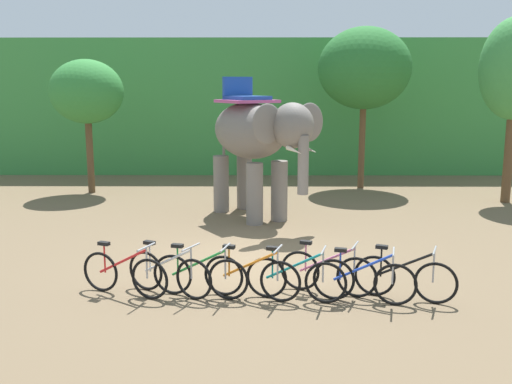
# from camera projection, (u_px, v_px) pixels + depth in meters

# --- Properties ---
(ground_plane) EXTENTS (80.00, 80.00, 0.00)m
(ground_plane) POSITION_uv_depth(u_px,v_px,m) (250.00, 265.00, 11.48)
(ground_plane) COLOR brown
(foliage_hedge) EXTENTS (36.00, 6.00, 5.36)m
(foliage_hedge) POSITION_uv_depth(u_px,v_px,m) (255.00, 105.00, 25.37)
(foliage_hedge) COLOR #3D8E42
(foliage_hedge) RESTS_ON ground
(tree_center_left) EXTENTS (2.38, 2.38, 4.39)m
(tree_center_left) POSITION_uv_depth(u_px,v_px,m) (87.00, 92.00, 18.61)
(tree_center_left) COLOR brown
(tree_center_left) RESTS_ON ground
(tree_right) EXTENTS (3.15, 3.15, 5.51)m
(tree_right) POSITION_uv_depth(u_px,v_px,m) (364.00, 69.00, 19.37)
(tree_right) COLOR brown
(tree_right) RESTS_ON ground
(elephant) EXTENTS (3.28, 4.02, 3.78)m
(elephant) POSITION_uv_depth(u_px,v_px,m) (256.00, 137.00, 15.12)
(elephant) COLOR slate
(elephant) RESTS_ON ground
(bike_red) EXTENTS (1.61, 0.76, 0.92)m
(bike_red) POSITION_uv_depth(u_px,v_px,m) (124.00, 274.00, 9.75)
(bike_red) COLOR black
(bike_red) RESTS_ON ground
(bike_white) EXTENTS (1.55, 0.84, 0.92)m
(bike_white) POSITION_uv_depth(u_px,v_px,m) (169.00, 273.00, 9.77)
(bike_white) COLOR black
(bike_white) RESTS_ON ground
(bike_green) EXTENTS (1.67, 0.60, 0.92)m
(bike_green) POSITION_uv_depth(u_px,v_px,m) (200.00, 275.00, 9.66)
(bike_green) COLOR black
(bike_green) RESTS_ON ground
(bike_orange) EXTENTS (1.65, 0.66, 0.92)m
(bike_orange) POSITION_uv_depth(u_px,v_px,m) (251.00, 277.00, 9.58)
(bike_orange) COLOR black
(bike_orange) RESTS_ON ground
(bike_teal) EXTENTS (1.67, 0.60, 0.92)m
(bike_teal) POSITION_uv_depth(u_px,v_px,m) (296.00, 278.00, 9.50)
(bike_teal) COLOR black
(bike_teal) RESTS_ON ground
(bike_pink) EXTENTS (1.62, 0.73, 0.92)m
(bike_pink) POSITION_uv_depth(u_px,v_px,m) (328.00, 272.00, 9.82)
(bike_pink) COLOR black
(bike_pink) RESTS_ON ground
(bike_blue) EXTENTS (1.67, 0.60, 0.92)m
(bike_blue) POSITION_uv_depth(u_px,v_px,m) (364.00, 280.00, 9.41)
(bike_blue) COLOR black
(bike_blue) RESTS_ON ground
(bike_black) EXTENTS (1.61, 0.75, 0.92)m
(bike_black) POSITION_uv_depth(u_px,v_px,m) (404.00, 278.00, 9.54)
(bike_black) COLOR black
(bike_black) RESTS_ON ground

